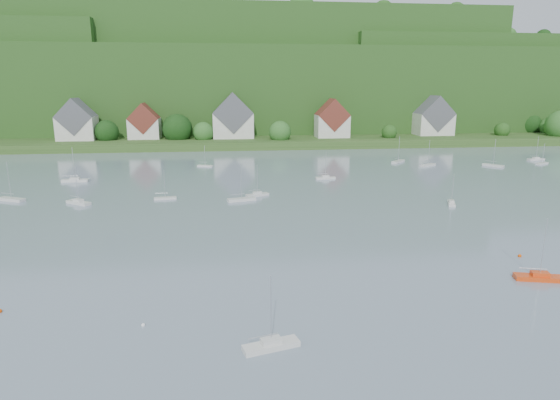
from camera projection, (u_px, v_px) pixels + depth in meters
name	position (u px, v px, depth m)	size (l,w,h in m)	color
far_shore_strip	(221.00, 138.00, 203.78)	(600.00, 60.00, 3.00)	#2C4C1C
forested_ridge	(221.00, 87.00, 265.02)	(620.00, 181.22, 69.89)	#163C13
village_building_0	(77.00, 123.00, 183.20)	(14.00, 10.40, 16.00)	beige
village_building_1	(144.00, 124.00, 188.10)	(12.00, 9.36, 14.00)	beige
village_building_2	(233.00, 120.00, 190.69)	(16.00, 11.44, 18.00)	beige
village_building_3	(332.00, 121.00, 193.42)	(13.00, 10.40, 15.50)	beige
village_building_4	(434.00, 119.00, 202.27)	(15.00, 10.40, 16.50)	beige
near_sailboat_3	(271.00, 344.00, 43.84)	(5.52, 2.85, 7.18)	silver
near_sailboat_5	(540.00, 277.00, 59.24)	(6.14, 3.10, 7.98)	red
mooring_buoy_1	(143.00, 326.00, 47.99)	(0.41, 0.41, 0.41)	white
mooring_buoy_2	(520.00, 257.00, 67.42)	(0.49, 0.49, 0.49)	#E14803
mooring_buoy_3	(0.00, 312.00, 50.90)	(0.50, 0.50, 0.50)	#E14803
far_sailboat_cluster	(251.00, 176.00, 125.23)	(189.20, 67.52, 8.71)	silver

